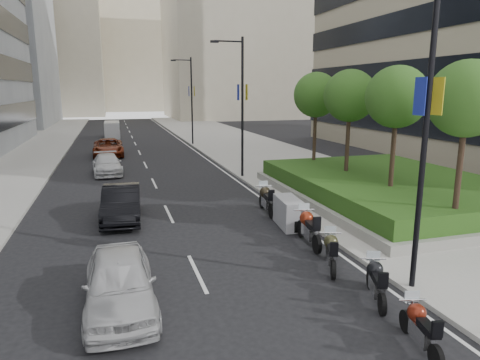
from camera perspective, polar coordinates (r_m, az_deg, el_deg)
name	(u,v)px	position (r m, az deg, el deg)	size (l,w,h in m)	color
ground	(289,332)	(11.11, 6.60, -19.45)	(160.00, 160.00, 0.00)	black
sidewalk_right	(253,150)	(41.15, 1.69, 4.01)	(10.00, 100.00, 0.15)	#9E9B93
sidewalk_left	(10,160)	(39.93, -28.29, 2.33)	(8.00, 100.00, 0.15)	#9E9B93
lane_edge	(198,153)	(39.82, -5.58, 3.59)	(0.12, 100.00, 0.01)	silver
lane_centre	(141,156)	(39.17, -13.07, 3.20)	(0.12, 100.00, 0.01)	silver
building_cream_right	(237,29)	(93.17, -0.45, 19.52)	(28.00, 24.00, 36.00)	#B7AD93
building_cream_left	(40,38)	(110.16, -25.10, 16.75)	(26.00, 24.00, 34.00)	#B7AD93
building_cream_centre	(128,41)	(129.48, -14.70, 17.47)	(30.00, 24.00, 38.00)	#B7AD93
planter	(390,195)	(23.87, 19.36, -1.85)	(10.00, 14.00, 0.40)	gray
hedge	(391,184)	(23.74, 19.46, -0.45)	(9.40, 13.40, 0.80)	#214D16
tree_0	(467,99)	(17.70, 28.01, 9.46)	(2.80, 2.80, 6.30)	#332319
tree_1	(397,97)	(20.75, 20.20, 10.29)	(2.80, 2.80, 6.30)	#332319
tree_2	(350,96)	(24.08, 14.44, 10.77)	(2.80, 2.80, 6.30)	#332319
tree_3	(316,95)	(27.59, 10.11, 11.07)	(2.80, 2.80, 6.30)	#332319
lamp_post_0	(422,117)	(12.57, 23.11, 7.78)	(2.34, 0.45, 9.00)	black
lamp_post_1	(240,101)	(27.85, 0.01, 10.52)	(2.34, 0.45, 9.00)	black
lamp_post_2	(190,96)	(45.38, -6.66, 11.00)	(2.34, 0.45, 9.00)	black
motorcycle_1	(420,327)	(10.96, 22.89, -17.64)	(0.72, 1.96, 0.99)	black
motorcycle_2	(376,281)	(12.76, 17.69, -12.74)	(0.99, 2.01, 1.06)	black
motorcycle_3	(331,252)	(14.49, 12.05, -9.33)	(1.03, 2.04, 1.08)	black
motorcycle_4	(309,228)	(16.45, 9.12, -6.31)	(0.83, 2.48, 1.23)	black
motorcycle_5	(289,213)	(18.41, 6.50, -4.36)	(1.04, 2.18, 1.25)	black
motorcycle_6	(266,200)	(20.37, 3.54, -2.62)	(0.82, 2.45, 1.22)	black
car_a	(120,282)	(12.08, -15.76, -12.98)	(1.82, 4.53, 1.54)	#B5B6B8
car_b	(122,203)	(19.95, -15.52, -3.00)	(1.63, 4.67, 1.54)	black
car_c	(107,164)	(31.20, -17.29, 2.02)	(1.89, 4.66, 1.35)	silver
car_d	(108,147)	(39.59, -17.16, 4.18)	(2.54, 5.51, 1.53)	maroon
delivery_van	(112,130)	(54.61, -16.67, 6.36)	(1.81, 4.62, 1.93)	silver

